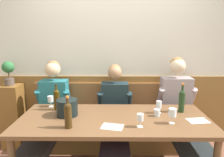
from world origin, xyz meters
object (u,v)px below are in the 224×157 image
(wine_glass_center_rear, at_px, (140,118))
(wine_bottle_amber_mid, at_px, (68,114))
(wall_bench, at_px, (114,129))
(wine_glass_mid_right, at_px, (50,99))
(wine_bottle_green_tall, at_px, (56,99))
(wine_glass_left_end, at_px, (172,113))
(wine_bottle_clear_water, at_px, (182,100))
(water_tumbler_right, at_px, (157,113))
(person_center_right_seat, at_px, (115,119))
(person_center_left_seat, at_px, (182,115))
(potted_plant, at_px, (8,71))
(ice_bucket, at_px, (67,108))
(dining_table, at_px, (114,124))
(person_left_seat, at_px, (47,116))
(wine_glass_right_end, at_px, (159,105))

(wine_glass_center_rear, bearing_deg, wine_bottle_amber_mid, -177.93)
(wall_bench, bearing_deg, wine_glass_mid_right, -156.68)
(wine_bottle_green_tall, height_order, wine_glass_left_end, wine_bottle_green_tall)
(wine_bottle_clear_water, distance_m, wine_glass_center_rear, 0.68)
(water_tumbler_right, bearing_deg, person_center_right_seat, 150.16)
(person_center_left_seat, distance_m, potted_plant, 2.43)
(ice_bucket, height_order, potted_plant, potted_plant)
(dining_table, xyz_separation_m, water_tumbler_right, (0.48, 0.05, 0.12))
(wine_bottle_green_tall, bearing_deg, wine_bottle_clear_water, -2.26)
(person_center_right_seat, bearing_deg, water_tumbler_right, -29.84)
(wall_bench, height_order, ice_bucket, wall_bench)
(potted_plant, bearing_deg, ice_bucket, -35.01)
(person_left_seat, bearing_deg, wine_bottle_amber_mid, -56.15)
(person_center_left_seat, height_order, wine_bottle_amber_mid, person_center_left_seat)
(wine_bottle_green_tall, relative_size, wine_glass_left_end, 2.01)
(water_tumbler_right, bearing_deg, wine_glass_mid_right, 166.37)
(wine_bottle_green_tall, bearing_deg, dining_table, -19.53)
(person_center_left_seat, height_order, ice_bucket, person_center_left_seat)
(dining_table, xyz_separation_m, wine_bottle_green_tall, (-0.69, 0.24, 0.22))
(wine_bottle_clear_water, bearing_deg, person_center_left_seat, 64.63)
(wine_bottle_green_tall, height_order, wine_glass_mid_right, wine_bottle_green_tall)
(potted_plant, bearing_deg, water_tumbler_right, -19.31)
(person_left_seat, height_order, ice_bucket, person_left_seat)
(wall_bench, xyz_separation_m, water_tumbler_right, (0.48, -0.65, 0.51))
(wine_bottle_clear_water, bearing_deg, wine_glass_right_end, -171.68)
(person_left_seat, relative_size, person_center_right_seat, 1.00)
(ice_bucket, relative_size, wine_bottle_amber_mid, 0.73)
(wall_bench, distance_m, water_tumbler_right, 0.96)
(wine_glass_right_end, xyz_separation_m, potted_plant, (-2.00, 0.59, 0.29))
(dining_table, distance_m, person_center_left_seat, 0.93)
(wine_glass_left_end, height_order, wine_glass_center_rear, wine_glass_left_end)
(wine_glass_center_rear, bearing_deg, potted_plant, 150.89)
(ice_bucket, bearing_deg, wine_glass_mid_right, 132.87)
(person_center_right_seat, relative_size, wine_glass_right_end, 9.14)
(potted_plant, bearing_deg, wine_bottle_clear_water, -13.63)
(person_center_right_seat, bearing_deg, wine_bottle_amber_mid, -128.19)
(potted_plant, bearing_deg, wall_bench, -1.33)
(wine_bottle_clear_water, xyz_separation_m, wine_glass_left_end, (-0.20, -0.33, -0.03))
(wine_glass_center_rear, bearing_deg, wine_glass_left_end, 14.57)
(wine_bottle_clear_water, xyz_separation_m, wine_glass_center_rear, (-0.53, -0.42, -0.05))
(wine_glass_left_end, distance_m, water_tumbler_right, 0.24)
(wine_bottle_amber_mid, height_order, wine_glass_mid_right, wine_bottle_amber_mid)
(wine_glass_right_end, xyz_separation_m, wine_glass_left_end, (0.08, -0.29, 0.02))
(wine_glass_left_end, bearing_deg, wine_bottle_amber_mid, -173.80)
(ice_bucket, xyz_separation_m, wine_glass_left_end, (1.12, -0.21, 0.02))
(wine_bottle_clear_water, bearing_deg, wine_glass_center_rear, -141.77)
(wall_bench, distance_m, person_center_left_seat, 1.01)
(wine_glass_center_rear, xyz_separation_m, potted_plant, (-1.74, 0.97, 0.29))
(wine_glass_right_end, bearing_deg, person_left_seat, 171.97)
(person_center_left_seat, xyz_separation_m, potted_plant, (-2.35, 0.39, 0.49))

